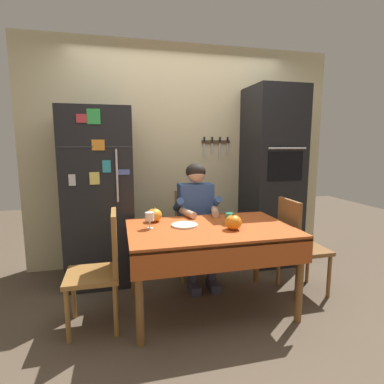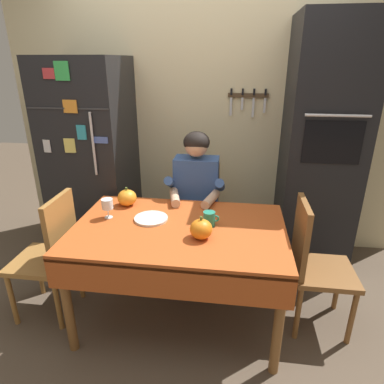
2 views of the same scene
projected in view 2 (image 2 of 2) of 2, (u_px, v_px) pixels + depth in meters
The scene contains 14 objects.
ground_plane at pixel (178, 325), 2.37m from camera, with size 10.00×10.00×0.00m, color brown.
back_wall_assembly at pixel (206, 113), 3.12m from camera, with size 3.70×0.13×2.60m.
refrigerator at pixel (93, 161), 3.04m from camera, with size 0.68×0.71×1.80m.
wall_oven at pixel (320, 152), 2.77m from camera, with size 0.60×0.64×2.10m.
dining_table at pixel (178, 240), 2.19m from camera, with size 1.40×0.90×0.74m.
chair_behind_person at pixel (198, 210), 2.97m from camera, with size 0.40×0.40×0.93m.
seated_person at pixel (195, 194), 2.72m from camera, with size 0.47×0.55×1.25m.
chair_left_side at pixel (51, 252), 2.32m from camera, with size 0.40×0.40×0.93m.
chair_right_side at pixel (313, 261), 2.22m from camera, with size 0.40×0.40×0.93m.
coffee_mug at pixel (209, 219), 2.18m from camera, with size 0.11×0.08×0.10m.
wine_glass at pixel (107, 205), 2.27m from camera, with size 0.08×0.08×0.14m.
pumpkin_large at pixel (127, 198), 2.49m from camera, with size 0.14×0.14×0.14m.
pumpkin_medium at pixel (201, 229), 2.02m from camera, with size 0.14×0.14×0.15m.
serving_tray at pixel (151, 219), 2.28m from camera, with size 0.23×0.23×0.02m, color silver.
Camera 2 is at (0.35, -1.81, 1.77)m, focal length 30.95 mm.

